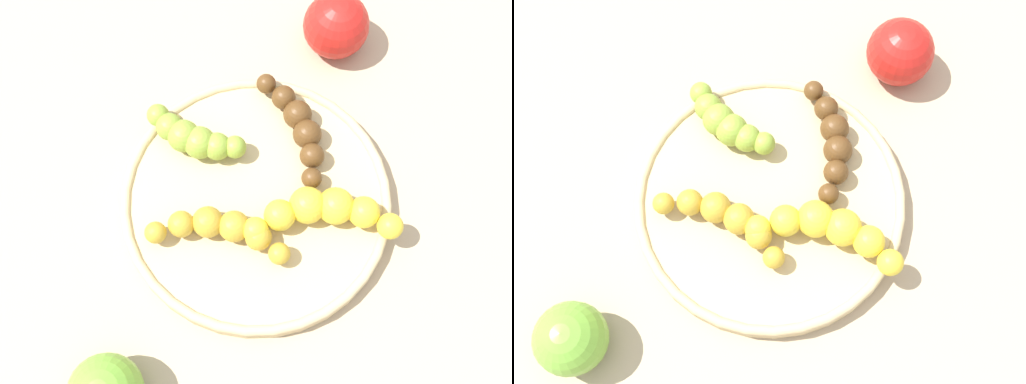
% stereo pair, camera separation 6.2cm
% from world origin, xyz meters
% --- Properties ---
extents(ground_plane, '(2.40, 2.40, 0.00)m').
position_xyz_m(ground_plane, '(0.00, 0.00, 0.00)').
color(ground_plane, tan).
extents(fruit_bowl, '(0.27, 0.27, 0.02)m').
position_xyz_m(fruit_bowl, '(0.00, 0.00, 0.01)').
color(fruit_bowl, '#D1B784').
rests_on(fruit_bowl, ground_plane).
extents(banana_spotted, '(0.05, 0.14, 0.03)m').
position_xyz_m(banana_spotted, '(0.04, -0.02, 0.03)').
color(banana_spotted, gold).
rests_on(banana_spotted, fruit_bowl).
extents(banana_yellow, '(0.07, 0.15, 0.04)m').
position_xyz_m(banana_yellow, '(0.00, 0.07, 0.04)').
color(banana_yellow, yellow).
rests_on(banana_yellow, fruit_bowl).
extents(banana_overripe, '(0.11, 0.09, 0.03)m').
position_xyz_m(banana_overripe, '(-0.08, 0.02, 0.03)').
color(banana_overripe, '#593819').
rests_on(banana_overripe, fruit_bowl).
extents(banana_green, '(0.05, 0.11, 0.03)m').
position_xyz_m(banana_green, '(-0.04, -0.08, 0.04)').
color(banana_green, '#8CAD38').
rests_on(banana_green, fruit_bowl).
extents(apple_red, '(0.07, 0.07, 0.07)m').
position_xyz_m(apple_red, '(-0.21, 0.03, 0.04)').
color(apple_red, red).
rests_on(apple_red, ground_plane).
extents(apple_green, '(0.07, 0.07, 0.07)m').
position_xyz_m(apple_green, '(0.21, -0.08, 0.03)').
color(apple_green, '#72B238').
rests_on(apple_green, ground_plane).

